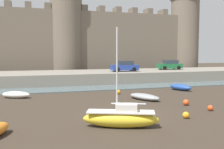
% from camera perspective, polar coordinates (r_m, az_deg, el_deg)
% --- Properties ---
extents(ground_plane, '(160.00, 160.00, 0.00)m').
position_cam_1_polar(ground_plane, '(19.15, 3.04, -8.62)').
color(ground_plane, '#382D23').
extents(water_channel, '(80.00, 4.50, 0.10)m').
position_cam_1_polar(water_channel, '(32.43, -5.63, -3.04)').
color(water_channel, slate).
rests_on(water_channel, ground).
extents(quay_road, '(62.29, 10.00, 1.61)m').
position_cam_1_polar(quay_road, '(39.42, -7.79, -0.58)').
color(quay_road, gray).
rests_on(quay_road, ground).
extents(castle, '(56.81, 6.53, 19.73)m').
position_cam_1_polar(castle, '(49.70, -9.91, 8.02)').
color(castle, '#706354').
rests_on(castle, ground).
extents(rowboat_midflat_left, '(2.56, 3.66, 0.58)m').
position_cam_1_polar(rowboat_midflat_left, '(24.94, 7.05, -4.80)').
color(rowboat_midflat_left, gray).
rests_on(rowboat_midflat_left, ground).
extents(rowboat_foreground_centre, '(3.06, 2.21, 0.66)m').
position_cam_1_polar(rowboat_foreground_centre, '(27.40, -20.19, -4.11)').
color(rowboat_foreground_centre, silver).
rests_on(rowboat_foreground_centre, ground).
extents(sailboat_foreground_right, '(4.62, 2.79, 5.91)m').
position_cam_1_polar(sailboat_foreground_right, '(15.74, 1.99, -9.35)').
color(sailboat_foreground_right, yellow).
rests_on(sailboat_foreground_right, ground).
extents(rowboat_midflat_right, '(2.10, 3.18, 0.76)m').
position_cam_1_polar(rowboat_midflat_right, '(32.03, 14.69, -2.65)').
color(rowboat_midflat_right, '#234793').
rests_on(rowboat_midflat_right, ground).
extents(mooring_buoy_near_shore, '(0.50, 0.50, 0.50)m').
position_cam_1_polar(mooring_buoy_near_shore, '(23.06, 15.82, -5.87)').
color(mooring_buoy_near_shore, '#E04C1E').
rests_on(mooring_buoy_near_shore, ground).
extents(mooring_buoy_mid_mud, '(0.44, 0.44, 0.44)m').
position_cam_1_polar(mooring_buoy_mid_mud, '(21.53, 20.62, -6.83)').
color(mooring_buoy_mid_mud, '#E04C1E').
rests_on(mooring_buoy_mid_mud, ground).
extents(mooring_buoy_near_channel, '(0.46, 0.46, 0.46)m').
position_cam_1_polar(mooring_buoy_near_channel, '(18.56, 15.79, -8.51)').
color(mooring_buoy_near_channel, orange).
rests_on(mooring_buoy_near_channel, ground).
extents(mooring_buoy_off_centre, '(0.47, 0.47, 0.47)m').
position_cam_1_polar(mooring_buoy_off_centre, '(28.16, 1.39, -3.82)').
color(mooring_buoy_off_centre, orange).
rests_on(mooring_buoy_off_centre, ground).
extents(car_quay_centre_west, '(4.20, 2.07, 1.62)m').
position_cam_1_polar(car_quay_centre_west, '(45.39, 12.47, 2.05)').
color(car_quay_centre_west, '#1E6638').
rests_on(car_quay_centre_west, quay_road).
extents(car_quay_east, '(4.20, 2.07, 1.62)m').
position_cam_1_polar(car_quay_east, '(39.90, 2.80, 1.80)').
color(car_quay_east, '#263F99').
rests_on(car_quay_east, quay_road).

